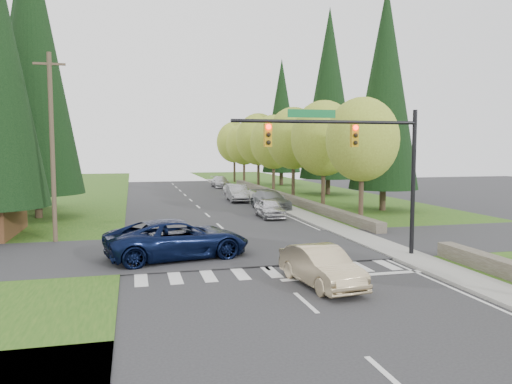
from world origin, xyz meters
name	(u,v)px	position (x,y,z in m)	size (l,w,h in m)	color
ground	(296,294)	(0.00, 0.00, 0.00)	(120.00, 120.00, 0.00)	#28282B
grass_east	(371,211)	(13.00, 20.00, 0.03)	(14.00, 110.00, 0.06)	#244D14
grass_west	(18,223)	(-13.00, 20.00, 0.03)	(14.00, 110.00, 0.06)	#244D14
cross_street	(245,249)	(0.00, 8.00, 0.00)	(120.00, 8.00, 0.10)	#28282B
sidewalk_east	(290,210)	(6.90, 22.00, 0.07)	(1.80, 80.00, 0.13)	gray
curb_east	(280,210)	(6.05, 22.00, 0.07)	(0.20, 80.00, 0.13)	gray
stone_wall_north	(282,196)	(8.60, 30.00, 0.35)	(0.70, 40.00, 0.70)	#4C4438
traffic_signal	(358,150)	(4.37, 4.50, 4.98)	(8.70, 0.37, 6.80)	black
utility_pole	(52,146)	(-9.50, 12.00, 5.14)	(1.60, 0.24, 10.00)	#473828
decid_tree_0	(362,140)	(9.20, 14.00, 5.60)	(4.80, 4.80, 8.37)	#38281C
decid_tree_1	(324,138)	(9.30, 21.00, 5.80)	(5.20, 5.20, 8.80)	#38281C
decid_tree_2	(294,138)	(9.10, 28.00, 5.93)	(5.00, 5.00, 8.82)	#38281C
decid_tree_3	(274,142)	(9.20, 35.00, 5.66)	(5.00, 5.00, 8.55)	#38281C
decid_tree_4	(258,139)	(9.30, 42.00, 6.06)	(5.40, 5.40, 9.18)	#38281C
decid_tree_5	(244,144)	(9.10, 49.00, 5.53)	(4.80, 4.80, 8.30)	#38281C
decid_tree_6	(234,142)	(9.20, 56.00, 5.86)	(5.20, 5.20, 8.86)	#38281C
conifer_w_c	(33,58)	(-12.00, 22.00, 11.29)	(6.46, 6.46, 20.80)	#38281C
conifer_w_e	(21,83)	(-14.00, 28.00, 10.29)	(5.78, 5.78, 18.80)	#38281C
conifer_e_a	(385,87)	(14.00, 20.00, 9.79)	(5.44, 5.44, 17.80)	#38281C
conifer_e_b	(329,94)	(15.00, 34.00, 10.79)	(6.12, 6.12, 19.80)	#38281C
conifer_e_c	(282,116)	(14.00, 48.00, 9.29)	(5.10, 5.10, 16.80)	#38281C
sedan_champagne	(321,266)	(1.24, 0.80, 0.72)	(1.53, 4.39, 1.45)	#D1B98B
suv_navy	(178,239)	(-3.48, 6.59, 0.91)	(3.02, 6.55, 1.82)	#0A1333
parked_car_a	(270,208)	(4.20, 18.54, 0.70)	(1.65, 4.10, 1.40)	silver
parked_car_b	(270,200)	(5.60, 23.41, 0.76)	(2.14, 5.27, 1.53)	gray
parked_car_c	(237,193)	(4.20, 29.96, 0.80)	(1.70, 4.87, 1.61)	#A4A3A8
parked_car_d	(232,189)	(4.99, 36.37, 0.64)	(1.50, 3.73, 1.27)	silver
parked_car_e	(220,182)	(5.49, 46.78, 0.70)	(1.95, 4.81, 1.39)	#B9B9BE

